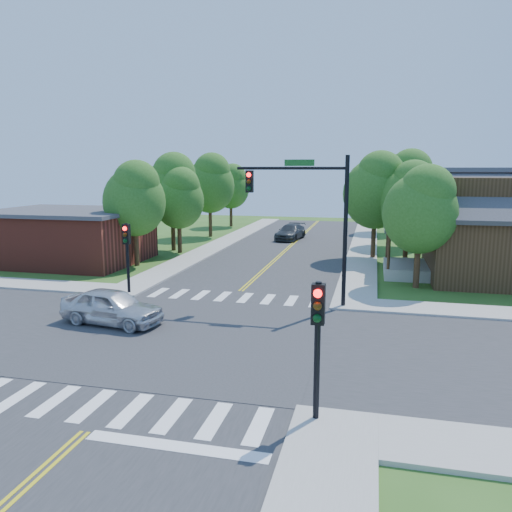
% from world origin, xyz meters
% --- Properties ---
extents(ground, '(100.00, 100.00, 0.00)m').
position_xyz_m(ground, '(0.00, 0.00, 0.00)').
color(ground, '#31591B').
rests_on(ground, ground).
extents(road_ns, '(10.00, 90.00, 0.04)m').
position_xyz_m(road_ns, '(0.00, 0.00, 0.02)').
color(road_ns, '#2D2D30').
rests_on(road_ns, ground).
extents(road_ew, '(90.00, 10.00, 0.04)m').
position_xyz_m(road_ew, '(0.00, 0.00, 0.03)').
color(road_ew, '#2D2D30').
rests_on(road_ew, ground).
extents(intersection_patch, '(10.20, 10.20, 0.06)m').
position_xyz_m(intersection_patch, '(0.00, 0.00, 0.00)').
color(intersection_patch, '#2D2D30').
rests_on(intersection_patch, ground).
extents(sidewalk_nw, '(40.00, 40.00, 0.14)m').
position_xyz_m(sidewalk_nw, '(-15.82, 15.82, 0.07)').
color(sidewalk_nw, '#9E9B93').
rests_on(sidewalk_nw, ground).
extents(crosswalk_north, '(8.85, 2.00, 0.01)m').
position_xyz_m(crosswalk_north, '(0.00, 6.20, 0.05)').
color(crosswalk_north, white).
rests_on(crosswalk_north, ground).
extents(crosswalk_south, '(8.85, 2.00, 0.01)m').
position_xyz_m(crosswalk_south, '(0.00, -6.20, 0.05)').
color(crosswalk_south, white).
rests_on(crosswalk_south, ground).
extents(centerline, '(0.30, 90.00, 0.01)m').
position_xyz_m(centerline, '(0.00, 0.00, 0.05)').
color(centerline, yellow).
rests_on(centerline, ground).
extents(stop_bar, '(4.60, 0.45, 0.09)m').
position_xyz_m(stop_bar, '(2.50, -7.60, 0.00)').
color(stop_bar, white).
rests_on(stop_bar, ground).
extents(signal_mast_ne, '(5.30, 0.42, 7.20)m').
position_xyz_m(signal_mast_ne, '(3.91, 5.59, 4.85)').
color(signal_mast_ne, black).
rests_on(signal_mast_ne, ground).
extents(signal_pole_se, '(0.34, 0.42, 3.80)m').
position_xyz_m(signal_pole_se, '(5.60, -5.62, 2.66)').
color(signal_pole_se, black).
rests_on(signal_pole_se, ground).
extents(signal_pole_nw, '(0.34, 0.42, 3.80)m').
position_xyz_m(signal_pole_nw, '(-5.60, 5.58, 2.66)').
color(signal_pole_nw, black).
rests_on(signal_pole_nw, ground).
extents(building_nw, '(10.40, 8.40, 3.73)m').
position_xyz_m(building_nw, '(-14.20, 13.20, 1.88)').
color(building_nw, maroon).
rests_on(building_nw, ground).
extents(tree_e_a, '(4.03, 3.83, 6.85)m').
position_xyz_m(tree_e_a, '(9.39, 10.68, 4.48)').
color(tree_e_a, '#382314').
rests_on(tree_e_a, ground).
extents(tree_e_b, '(4.23, 4.01, 7.18)m').
position_xyz_m(tree_e_b, '(9.19, 18.13, 4.70)').
color(tree_e_b, '#382314').
rests_on(tree_e_b, ground).
extents(tree_e_c, '(4.84, 4.60, 8.22)m').
position_xyz_m(tree_e_c, '(9.45, 26.05, 5.39)').
color(tree_e_c, '#382314').
rests_on(tree_e_c, ground).
extents(tree_e_d, '(4.72, 4.48, 8.02)m').
position_xyz_m(tree_e_d, '(8.79, 35.22, 5.25)').
color(tree_e_d, '#382314').
rests_on(tree_e_d, ground).
extents(tree_w_a, '(4.22, 4.00, 7.17)m').
position_xyz_m(tree_w_a, '(-8.78, 12.97, 4.69)').
color(tree_w_a, '#382314').
rests_on(tree_w_a, ground).
extents(tree_w_b, '(4.63, 4.40, 7.88)m').
position_xyz_m(tree_w_b, '(-8.85, 19.58, 5.16)').
color(tree_w_b, '#382314').
rests_on(tree_w_b, ground).
extents(tree_w_c, '(4.76, 4.52, 8.09)m').
position_xyz_m(tree_w_c, '(-8.58, 28.20, 5.30)').
color(tree_w_c, '#382314').
rests_on(tree_w_c, ground).
extents(tree_w_d, '(4.19, 3.98, 7.13)m').
position_xyz_m(tree_w_d, '(-9.04, 36.99, 4.67)').
color(tree_w_d, '#382314').
rests_on(tree_w_d, ground).
extents(tree_house, '(4.63, 4.39, 7.86)m').
position_xyz_m(tree_house, '(6.97, 19.27, 5.15)').
color(tree_house, '#382314').
rests_on(tree_house, ground).
extents(tree_bldg, '(3.96, 3.76, 6.73)m').
position_xyz_m(tree_bldg, '(-7.91, 18.61, 4.41)').
color(tree_bldg, '#382314').
rests_on(tree_bldg, ground).
extents(car_silver, '(3.09, 5.01, 1.53)m').
position_xyz_m(car_silver, '(-3.82, 0.71, 0.76)').
color(car_silver, silver).
rests_on(car_silver, ground).
extents(car_dgrey, '(3.24, 5.33, 1.40)m').
position_xyz_m(car_dgrey, '(-0.65, 27.72, 0.70)').
color(car_dgrey, '#333638').
rests_on(car_dgrey, ground).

